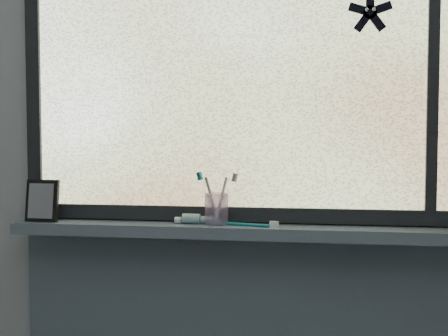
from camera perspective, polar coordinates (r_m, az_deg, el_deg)
wall_back at (r=1.74m, az=2.77°, el=1.38°), size 3.00×0.01×2.50m
windowsill at (r=1.69m, az=2.51°, el=-7.20°), size 1.62×0.14×0.04m
window_pane at (r=1.73m, az=2.72°, el=10.67°), size 1.50×0.01×1.00m
frame_bottom at (r=1.73m, az=2.67°, el=-5.30°), size 1.60×0.03×0.05m
frame_left at (r=1.96m, az=-20.84°, el=9.57°), size 0.05×0.03×1.10m
frame_mullion at (r=1.77m, az=22.74°, el=10.27°), size 0.03×0.03×1.00m
starfish_sticker at (r=1.76m, az=16.34°, el=16.71°), size 0.15×0.02×0.15m
vanity_mirror at (r=1.87m, az=-20.05°, el=-3.52°), size 0.12×0.06×0.15m
toothpaste_tube at (r=1.71m, az=-3.09°, el=-5.82°), size 0.19×0.06×0.03m
toothbrush_cup at (r=1.69m, az=-0.86°, el=-4.68°), size 0.10×0.10×0.11m
toothbrush_lying at (r=1.67m, az=2.02°, el=-6.35°), size 0.24×0.07×0.02m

